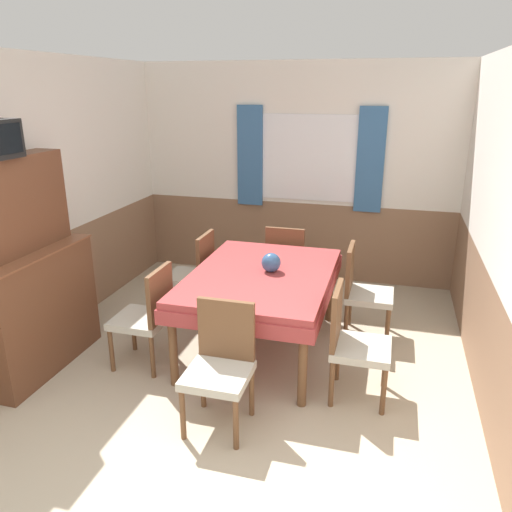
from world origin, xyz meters
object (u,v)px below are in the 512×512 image
Objects in this scene: dining_table at (261,283)px; chair_left_far at (195,272)px; chair_head_near at (221,362)px; chair_head_window at (287,262)px; chair_right_near at (352,340)px; vase at (271,263)px; chair_left_near at (147,314)px; chair_right_far at (362,289)px; sideboard at (28,284)px.

dining_table is 1.91× the size of chair_left_far.
chair_head_near is 2.20m from chair_head_window.
vase is at bearing -126.10° from chair_right_near.
chair_left_near is at bearing -90.00° from chair_right_near.
chair_head_window is 1.84m from chair_left_near.
chair_head_window is 1.00× the size of chair_right_far.
sideboard is 2.05m from vase.
chair_left_far is 1.64m from sideboard.
chair_left_near is 1.01m from sideboard.
vase is (0.94, -0.48, 0.36)m from chair_left_far.
chair_right_far reaches higher than dining_table.
vase is at bearing -58.44° from chair_right_far.
chair_right_near is 2.68m from sideboard.
chair_right_far is at bearing 31.46° from dining_table.
chair_right_near is at bearing -31.46° from dining_table.
chair_head_window is 1.11m from vase.
sideboard reaches higher than chair_head_near.
dining_table is 10.02× the size of vase.
vase is (0.08, 1.14, 0.36)m from chair_head_near.
chair_left_near and chair_left_far have the same top height.
chair_left_far is (-0.86, 1.62, 0.00)m from chair_head_near.
chair_right_near is at bearing 5.86° from sideboard.
sideboard is at bearing 106.30° from chair_left_near.
chair_left_far is at bearing -146.31° from chair_head_window.
chair_head_near is at bearing -93.83° from vase.
chair_head_near is at bearing -27.88° from chair_right_far.
chair_left_near is (-0.86, -0.53, -0.17)m from dining_table.
chair_right_far is (1.72, 1.05, 0.00)m from chair_left_near.
chair_left_far is at bearing 0.00° from chair_left_near.
dining_table is 1.02m from chair_left_near.
chair_head_near is 1.00× the size of chair_left_far.
chair_right_near is 1.72m from chair_left_near.
vase reaches higher than chair_right_far.
chair_head_window is at bearing 94.16° from vase.
chair_left_near is 1.15m from vase.
chair_head_near is at bearing -90.00° from chair_head_window.
chair_right_near is at bearing -62.12° from chair_head_window.
chair_head_near is (0.00, -1.10, -0.17)m from dining_table.
sideboard is at bearing -63.45° from chair_right_far.
chair_head_near and chair_left_far have the same top height.
chair_right_far is at bearing -180.00° from chair_right_near.
sideboard is (-0.93, -1.32, 0.28)m from chair_left_far.
chair_left_near is at bearing -33.69° from chair_head_near.
vase is at bearing 24.31° from sideboard.
dining_table is 1.11m from chair_head_near.
sideboard is (-2.65, -0.27, 0.28)m from chair_right_near.
vase reaches higher than chair_left_near.
dining_table is at bearing -90.00° from chair_head_window.
vase reaches higher than chair_head_window.
chair_left_near is (-0.86, 0.57, 0.00)m from chair_head_near.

